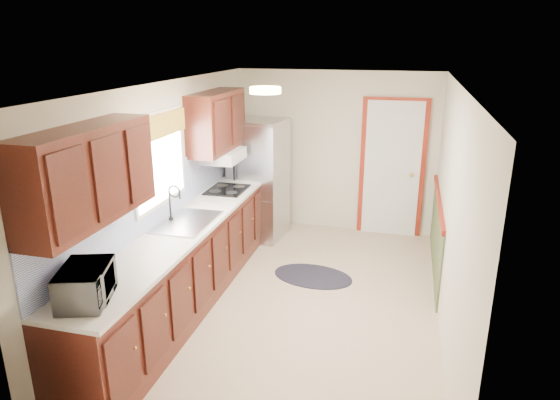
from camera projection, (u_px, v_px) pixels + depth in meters
The scene contains 8 objects.
room_shell at pixel (299, 203), 5.19m from camera, with size 3.20×5.20×2.52m.
kitchen_run at pixel (180, 236), 5.34m from camera, with size 0.63×4.00×2.20m.
back_wall_trim at pixel (401, 182), 7.08m from camera, with size 1.12×2.30×2.08m.
ceiling_fixture at pixel (265, 90), 4.72m from camera, with size 0.30×0.30×0.06m, color #FFD88C.
microwave at pixel (85, 281), 3.71m from camera, with size 0.50×0.28×0.34m, color white.
refrigerator at pixel (259, 179), 7.27m from camera, with size 0.81×0.77×1.74m.
rug at pixel (313, 276), 6.21m from camera, with size 1.00×0.64×0.01m, color black.
cooktop at pixel (227, 190), 6.50m from camera, with size 0.47×0.57×0.02m, color black.
Camera 1 is at (1.05, -4.82, 2.82)m, focal length 32.00 mm.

